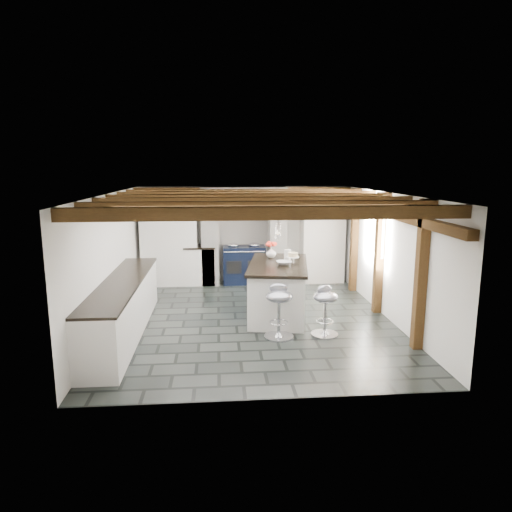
{
  "coord_description": "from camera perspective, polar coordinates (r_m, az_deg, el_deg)",
  "views": [
    {
      "loc": [
        -0.61,
        -8.03,
        2.75
      ],
      "look_at": [
        0.1,
        0.4,
        1.1
      ],
      "focal_mm": 32.0,
      "sensor_mm": 36.0,
      "label": 1
    }
  ],
  "objects": [
    {
      "name": "bar_stool_far",
      "position": [
        7.44,
        2.9,
        -6.12
      ],
      "size": [
        0.52,
        0.52,
        0.89
      ],
      "rotation": [
        0.0,
        0.0,
        -0.21
      ],
      "color": "silver",
      "rests_on": "ground"
    },
    {
      "name": "bar_stool_near",
      "position": [
        7.63,
        8.61,
        -6.07
      ],
      "size": [
        0.54,
        0.54,
        0.84
      ],
      "rotation": [
        0.0,
        0.0,
        0.41
      ],
      "color": "silver",
      "rests_on": "ground"
    },
    {
      "name": "ground",
      "position": [
        8.51,
        -0.45,
        -7.82
      ],
      "size": [
        6.0,
        6.0,
        0.0
      ],
      "primitive_type": "plane",
      "color": "black",
      "rests_on": "ground"
    },
    {
      "name": "range_cooker",
      "position": [
        10.96,
        -1.51,
        -0.99
      ],
      "size": [
        1.0,
        0.63,
        0.99
      ],
      "color": "black",
      "rests_on": "ground"
    },
    {
      "name": "room_shell",
      "position": [
        9.59,
        -4.73,
        0.89
      ],
      "size": [
        6.0,
        6.03,
        6.0
      ],
      "color": "white",
      "rests_on": "ground"
    },
    {
      "name": "kitchen_island",
      "position": [
        8.58,
        2.78,
        -4.1
      ],
      "size": [
        1.38,
        2.16,
        1.33
      ],
      "rotation": [
        0.0,
        0.0,
        -0.17
      ],
      "color": "white",
      "rests_on": "ground"
    }
  ]
}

